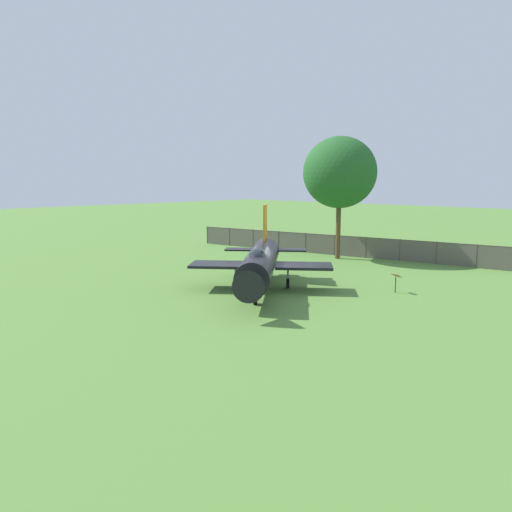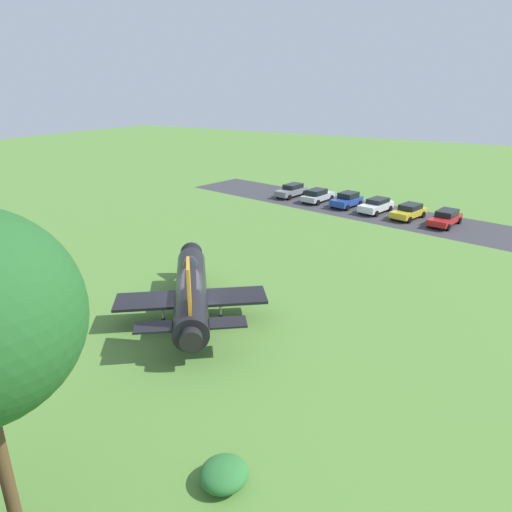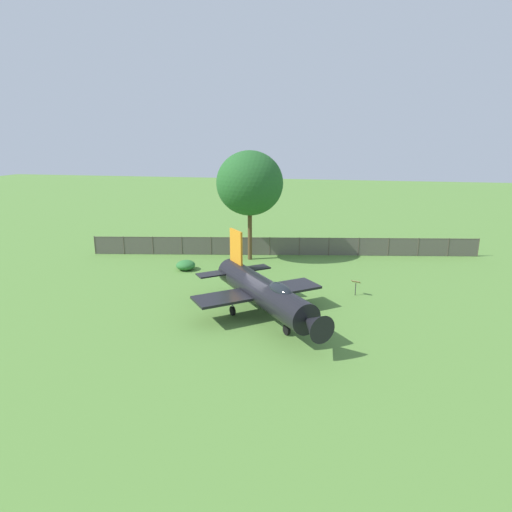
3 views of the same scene
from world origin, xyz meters
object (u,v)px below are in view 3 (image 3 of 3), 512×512
at_px(display_jet, 265,292).
at_px(info_plaque, 356,284).
at_px(shade_tree, 250,183).
at_px(shrub_near_fence, 186,265).

height_order(display_jet, info_plaque, display_jet).
xyz_separation_m(display_jet, shade_tree, (-13.59, -3.96, 5.32)).
xyz_separation_m(shrub_near_fence, info_plaque, (3.60, 14.22, 0.44)).
bearing_deg(shade_tree, display_jet, 16.24).
relative_size(shade_tree, info_plaque, 8.70).
bearing_deg(shrub_near_fence, shade_tree, 133.92).
bearing_deg(info_plaque, shade_tree, -130.26).
relative_size(display_jet, shade_tree, 1.10).
height_order(shrub_near_fence, info_plaque, info_plaque).
xyz_separation_m(display_jet, shrub_near_fence, (-9.10, -8.62, -1.31)).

